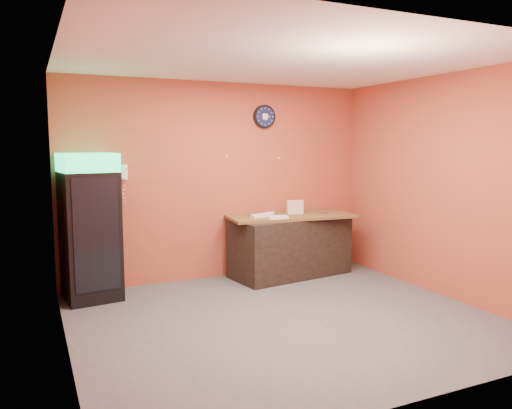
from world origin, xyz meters
TOP-DOWN VIEW (x-y plane):
  - floor at (0.00, 0.00)m, footprint 4.50×4.50m
  - back_wall at (0.00, 2.00)m, footprint 4.50×0.02m
  - left_wall at (-2.25, 0.00)m, footprint 0.02×4.00m
  - right_wall at (2.25, 0.00)m, footprint 0.02×4.00m
  - ceiling at (0.00, 0.00)m, footprint 4.50×4.00m
  - beverage_cooler at (-1.85, 1.61)m, footprint 0.71×0.71m
  - prep_counter at (0.95, 1.62)m, footprint 1.82×1.00m
  - wall_clock at (0.69, 1.97)m, footprint 0.34×0.06m
  - wall_phone at (-1.38, 1.95)m, footprint 0.11×0.10m
  - butcher_paper at (0.95, 1.62)m, footprint 1.91×0.96m
  - sub_roll_stack at (1.04, 1.65)m, footprint 0.25×0.13m
  - wrapped_sandwich_left at (0.45, 1.56)m, footprint 0.31×0.14m
  - wrapped_sandwich_mid at (0.59, 1.33)m, footprint 0.29×0.13m
  - wrapped_sandwich_right at (0.59, 1.68)m, footprint 0.28×0.21m
  - kitchen_tool at (0.73, 1.72)m, footprint 0.06×0.06m

SIDE VIEW (x-z plane):
  - floor at x=0.00m, z-range 0.00..0.00m
  - prep_counter at x=0.95m, z-range 0.00..0.86m
  - butcher_paper at x=0.95m, z-range 0.86..0.90m
  - beverage_cooler at x=-1.85m, z-range -0.02..1.80m
  - wrapped_sandwich_right at x=0.59m, z-range 0.90..0.94m
  - wrapped_sandwich_mid at x=0.59m, z-range 0.90..0.94m
  - wrapped_sandwich_left at x=0.45m, z-range 0.90..0.95m
  - kitchen_tool at x=0.73m, z-range 0.90..0.97m
  - sub_roll_stack at x=1.04m, z-range 0.90..1.11m
  - back_wall at x=0.00m, z-range 0.00..2.80m
  - left_wall at x=-2.25m, z-range 0.00..2.80m
  - right_wall at x=2.25m, z-range 0.00..2.80m
  - wall_phone at x=-1.38m, z-range 1.46..1.66m
  - wall_clock at x=0.69m, z-range 2.16..2.50m
  - ceiling at x=0.00m, z-range 2.79..2.81m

